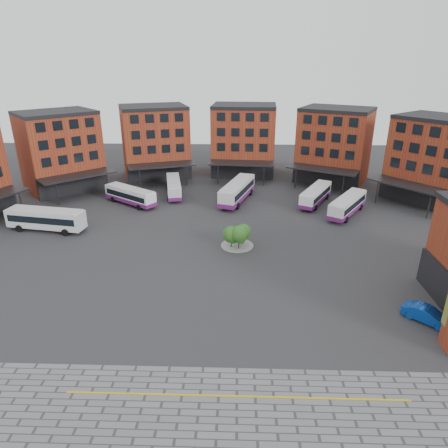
{
  "coord_description": "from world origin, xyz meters",
  "views": [
    {
      "loc": [
        1.74,
        -36.71,
        23.68
      ],
      "look_at": [
        0.28,
        10.07,
        4.0
      ],
      "focal_mm": 32.0,
      "sensor_mm": 36.0,
      "label": 1
    }
  ],
  "objects_px": {
    "bus_c": "(174,187)",
    "bus_d": "(237,191)",
    "bus_a": "(46,218)",
    "bus_e": "(316,195)",
    "bus_f": "(347,205)",
    "tree_island": "(238,235)",
    "bus_b": "(130,195)",
    "blue_car": "(427,315)"
  },
  "relations": [
    {
      "from": "bus_b",
      "to": "bus_d",
      "type": "bearing_deg",
      "value": -48.31
    },
    {
      "from": "tree_island",
      "to": "bus_c",
      "type": "bearing_deg",
      "value": 118.43
    },
    {
      "from": "tree_island",
      "to": "bus_a",
      "type": "distance_m",
      "value": 28.44
    },
    {
      "from": "bus_f",
      "to": "blue_car",
      "type": "bearing_deg",
      "value": -55.09
    },
    {
      "from": "bus_a",
      "to": "bus_e",
      "type": "distance_m",
      "value": 43.5
    },
    {
      "from": "tree_island",
      "to": "bus_f",
      "type": "distance_m",
      "value": 21.77
    },
    {
      "from": "bus_b",
      "to": "bus_f",
      "type": "xyz_separation_m",
      "value": [
        36.22,
        -3.78,
        0.07
      ]
    },
    {
      "from": "tree_island",
      "to": "blue_car",
      "type": "distance_m",
      "value": 24.14
    },
    {
      "from": "bus_b",
      "to": "bus_e",
      "type": "distance_m",
      "value": 32.06
    },
    {
      "from": "tree_island",
      "to": "blue_car",
      "type": "relative_size",
      "value": 0.95
    },
    {
      "from": "blue_car",
      "to": "bus_f",
      "type": "bearing_deg",
      "value": 42.72
    },
    {
      "from": "tree_island",
      "to": "bus_d",
      "type": "relative_size",
      "value": 0.35
    },
    {
      "from": "bus_c",
      "to": "bus_a",
      "type": "bearing_deg",
      "value": -144.54
    },
    {
      "from": "bus_f",
      "to": "blue_car",
      "type": "xyz_separation_m",
      "value": [
        0.57,
        -28.42,
        -0.9
      ]
    },
    {
      "from": "bus_c",
      "to": "blue_car",
      "type": "xyz_separation_m",
      "value": [
        30.02,
        -37.45,
        -0.83
      ]
    },
    {
      "from": "tree_island",
      "to": "bus_e",
      "type": "xyz_separation_m",
      "value": [
        13.51,
        17.76,
        -0.23
      ]
    },
    {
      "from": "bus_c",
      "to": "bus_e",
      "type": "xyz_separation_m",
      "value": [
        25.26,
        -3.95,
        0.01
      ]
    },
    {
      "from": "bus_b",
      "to": "blue_car",
      "type": "bearing_deg",
      "value": -96.33
    },
    {
      "from": "bus_c",
      "to": "blue_car",
      "type": "relative_size",
      "value": 2.31
    },
    {
      "from": "bus_b",
      "to": "blue_car",
      "type": "relative_size",
      "value": 2.15
    },
    {
      "from": "tree_island",
      "to": "bus_a",
      "type": "bearing_deg",
      "value": 170.22
    },
    {
      "from": "bus_a",
      "to": "bus_e",
      "type": "relative_size",
      "value": 1.14
    },
    {
      "from": "bus_c",
      "to": "blue_car",
      "type": "height_order",
      "value": "bus_c"
    },
    {
      "from": "bus_c",
      "to": "bus_d",
      "type": "relative_size",
      "value": 0.84
    },
    {
      "from": "bus_a",
      "to": "bus_f",
      "type": "height_order",
      "value": "bus_a"
    },
    {
      "from": "bus_b",
      "to": "bus_a",
      "type": "bearing_deg",
      "value": 175.6
    },
    {
      "from": "bus_a",
      "to": "bus_c",
      "type": "bearing_deg",
      "value": -34.49
    },
    {
      "from": "bus_b",
      "to": "bus_f",
      "type": "height_order",
      "value": "bus_f"
    },
    {
      "from": "bus_b",
      "to": "bus_e",
      "type": "xyz_separation_m",
      "value": [
        32.03,
        1.3,
        0.0
      ]
    },
    {
      "from": "bus_a",
      "to": "bus_f",
      "type": "distance_m",
      "value": 46.39
    },
    {
      "from": "bus_b",
      "to": "bus_e",
      "type": "relative_size",
      "value": 0.96
    },
    {
      "from": "bus_e",
      "to": "bus_f",
      "type": "distance_m",
      "value": 6.59
    },
    {
      "from": "tree_island",
      "to": "bus_e",
      "type": "relative_size",
      "value": 0.42
    },
    {
      "from": "bus_d",
      "to": "tree_island",
      "type": "bearing_deg",
      "value": -71.8
    },
    {
      "from": "bus_d",
      "to": "blue_car",
      "type": "relative_size",
      "value": 2.73
    },
    {
      "from": "tree_island",
      "to": "bus_f",
      "type": "xyz_separation_m",
      "value": [
        17.7,
        12.68,
        -0.16
      ]
    },
    {
      "from": "bus_a",
      "to": "blue_car",
      "type": "relative_size",
      "value": 2.55
    },
    {
      "from": "bus_b",
      "to": "bus_f",
      "type": "relative_size",
      "value": 0.95
    },
    {
      "from": "bus_c",
      "to": "bus_d",
      "type": "xyz_separation_m",
      "value": [
        11.68,
        -3.04,
        0.3
      ]
    },
    {
      "from": "tree_island",
      "to": "bus_c",
      "type": "distance_m",
      "value": 24.69
    },
    {
      "from": "bus_f",
      "to": "blue_car",
      "type": "height_order",
      "value": "bus_f"
    },
    {
      "from": "blue_car",
      "to": "tree_island",
      "type": "bearing_deg",
      "value": 90.81
    }
  ]
}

